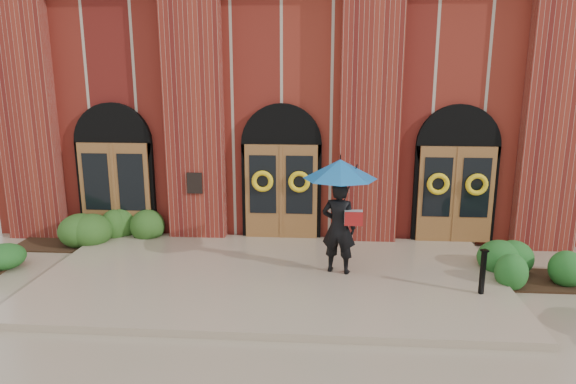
# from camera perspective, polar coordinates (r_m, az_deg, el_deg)

# --- Properties ---
(ground) EXTENTS (90.00, 90.00, 0.00)m
(ground) POSITION_cam_1_polar(r_m,az_deg,el_deg) (11.37, -1.94, -10.00)
(ground) COLOR gray
(ground) RESTS_ON ground
(landing) EXTENTS (10.00, 5.30, 0.15)m
(landing) POSITION_cam_1_polar(r_m,az_deg,el_deg) (11.48, -1.86, -9.36)
(landing) COLOR gray
(landing) RESTS_ON ground
(church_building) EXTENTS (16.20, 12.53, 7.00)m
(church_building) POSITION_cam_1_polar(r_m,az_deg,el_deg) (19.23, 0.81, 10.31)
(church_building) COLOR maroon
(church_building) RESTS_ON ground
(man_with_umbrella) EXTENTS (1.94, 1.94, 2.53)m
(man_with_umbrella) POSITION_cam_1_polar(r_m,az_deg,el_deg) (11.05, 5.77, -0.25)
(man_with_umbrella) COLOR black
(man_with_umbrella) RESTS_ON landing
(metal_post) EXTENTS (0.16, 0.16, 0.93)m
(metal_post) POSITION_cam_1_polar(r_m,az_deg,el_deg) (10.98, 20.83, -8.19)
(metal_post) COLOR black
(metal_post) RESTS_ON landing
(hedge_wall_left) EXTENTS (3.20, 1.28, 0.82)m
(hedge_wall_left) POSITION_cam_1_polar(r_m,az_deg,el_deg) (14.67, -21.66, -3.85)
(hedge_wall_left) COLOR #254918
(hedge_wall_left) RESTS_ON ground
(hedge_wall_right) EXTENTS (2.85, 1.14, 0.73)m
(hedge_wall_right) POSITION_cam_1_polar(r_m,az_deg,el_deg) (12.64, 27.09, -7.31)
(hedge_wall_right) COLOR #1C511C
(hedge_wall_right) RESTS_ON ground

